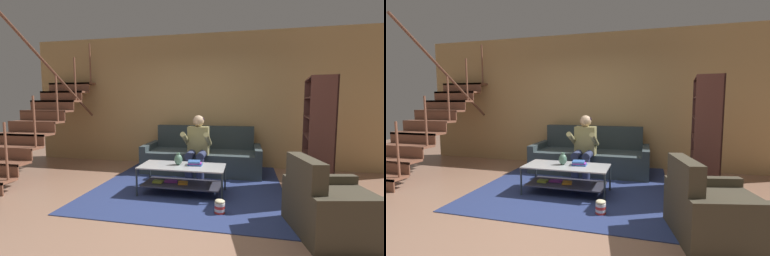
% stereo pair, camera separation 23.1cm
% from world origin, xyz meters
% --- Properties ---
extents(ground, '(16.80, 16.80, 0.00)m').
position_xyz_m(ground, '(0.00, 0.00, 0.00)').
color(ground, '#9C735C').
extents(back_partition, '(8.40, 0.12, 2.90)m').
position_xyz_m(back_partition, '(0.00, 2.46, 1.45)').
color(back_partition, tan).
rests_on(back_partition, ground).
extents(staircase_run, '(1.06, 2.57, 2.79)m').
position_xyz_m(staircase_run, '(-3.18, 1.08, 1.05)').
color(staircase_run, brown).
rests_on(staircase_run, ground).
extents(couch, '(2.32, 0.92, 0.91)m').
position_xyz_m(couch, '(0.01, 1.86, 0.29)').
color(couch, '#344144').
rests_on(couch, ground).
extents(person_seated_center, '(0.50, 0.58, 1.17)m').
position_xyz_m(person_seated_center, '(0.01, 1.31, 0.64)').
color(person_seated_center, navy).
rests_on(person_seated_center, ground).
extents(coffee_table, '(1.30, 0.57, 0.44)m').
position_xyz_m(coffee_table, '(-0.08, 0.50, 0.29)').
color(coffee_table, '#B2B3B8').
rests_on(coffee_table, ground).
extents(area_rug, '(3.00, 3.30, 0.01)m').
position_xyz_m(area_rug, '(-0.03, 1.05, 0.01)').
color(area_rug, navy).
rests_on(area_rug, ground).
extents(vase, '(0.12, 0.12, 0.19)m').
position_xyz_m(vase, '(-0.15, 0.54, 0.53)').
color(vase, '#4E7862').
rests_on(vase, coffee_table).
extents(book_stack, '(0.23, 0.19, 0.07)m').
position_xyz_m(book_stack, '(0.11, 0.57, 0.47)').
color(book_stack, '#3662B9').
rests_on(book_stack, coffee_table).
extents(bookshelf, '(0.46, 1.04, 1.77)m').
position_xyz_m(bookshelf, '(1.99, 1.00, 0.78)').
color(bookshelf, '#552F29').
rests_on(bookshelf, ground).
extents(armchair, '(1.02, 1.03, 0.83)m').
position_xyz_m(armchair, '(1.79, -0.36, 0.27)').
color(armchair, '#433C2E').
rests_on(armchair, ground).
extents(popcorn_tub, '(0.13, 0.13, 0.18)m').
position_xyz_m(popcorn_tub, '(0.56, -0.10, 0.09)').
color(popcorn_tub, red).
rests_on(popcorn_tub, ground).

